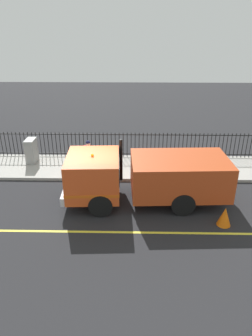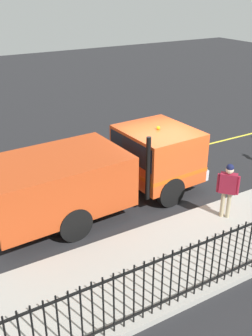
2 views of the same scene
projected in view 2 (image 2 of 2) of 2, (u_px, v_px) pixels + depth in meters
ground_plane at (167, 193)px, 12.99m from camera, size 60.14×60.14×0.00m
sidewalk_slab at (229, 235)px, 10.70m from camera, size 2.97×27.34×0.15m
lane_marking at (126, 164)px, 15.04m from camera, size 0.12×24.60×0.01m
work_truck at (107, 168)px, 11.81m from camera, size 2.77×6.92×2.43m
worker_standing at (228, 185)px, 10.99m from camera, size 0.49×0.47×1.67m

